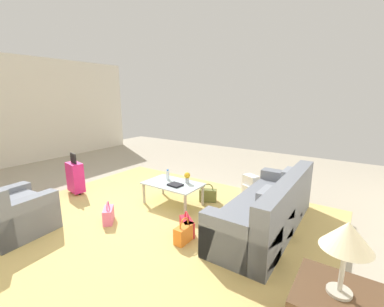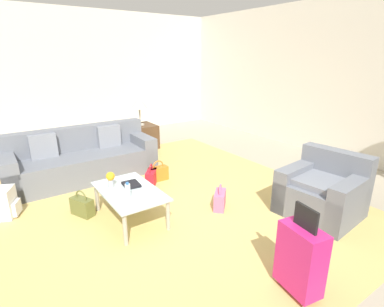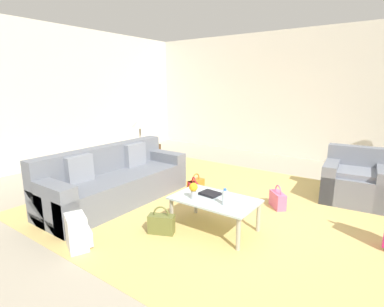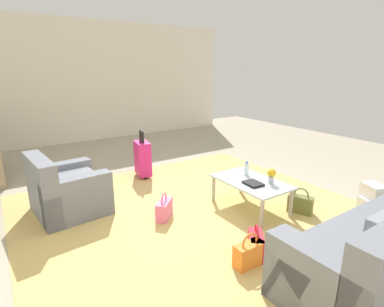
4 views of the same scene
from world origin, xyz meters
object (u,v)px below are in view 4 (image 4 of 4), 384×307
coffee_table_book (253,184)px  suitcase_magenta (143,158)px  handbag_red (256,244)px  coffee_table (251,184)px  backpack_white (372,199)px  armchair (65,192)px  water_bottle (246,169)px  handbag_orange (249,254)px  handbag_pink (164,209)px  flower_vase (272,175)px  handbag_olive (300,204)px

coffee_table_book → suitcase_magenta: (2.12, 0.62, -0.07)m
handbag_red → suitcase_magenta: bearing=-0.6°
coffee_table → backpack_white: coffee_table is taller
armchair → coffee_table_book: bearing=-124.1°
suitcase_magenta → armchair: bearing=115.7°
water_bottle → handbag_orange: bearing=138.0°
handbag_red → handbag_pink: bearing=18.0°
handbag_red → handbag_orange: same height
flower_vase → backpack_white: 1.42m
coffee_table → water_bottle: water_bottle is taller
flower_vase → handbag_red: 1.15m
coffee_table → suitcase_magenta: size_ratio=1.24×
handbag_pink → suitcase_magenta: bearing=-15.3°
flower_vase → backpack_white: bearing=-124.2°
flower_vase → armchair: bearing=56.8°
water_bottle → suitcase_magenta: bearing=24.0°
suitcase_magenta → handbag_olive: suitcase_magenta is taller
armchair → backpack_white: size_ratio=2.49×
handbag_red → handbag_orange: size_ratio=1.00×
coffee_table → handbag_orange: bearing=135.4°
handbag_red → handbag_olive: (0.36, -1.21, 0.00)m
water_bottle → coffee_table_book: 0.38m
suitcase_magenta → backpack_white: (-3.00, -1.99, -0.16)m
coffee_table → handbag_olive: size_ratio=2.94×
handbag_orange → backpack_white: bearing=-92.1°
flower_vase → handbag_olive: size_ratio=0.57×
water_bottle → suitcase_magenta: size_ratio=0.24×
suitcase_magenta → backpack_white: bearing=-146.4°
handbag_olive → handbag_orange: bearing=107.8°
suitcase_magenta → handbag_olive: size_ratio=2.37×
water_bottle → flower_vase: 0.42m
coffee_table → suitcase_magenta: bearing=19.3°
armchair → handbag_olive: size_ratio=2.78×
armchair → handbag_olive: armchair is taller
coffee_table → flower_vase: bearing=-145.7°
coffee_table_book → backpack_white: size_ratio=0.60×
armchair → suitcase_magenta: bearing=-64.3°
handbag_olive → water_bottle: bearing=29.3°
handbag_pink → backpack_white: (-1.41, -2.42, 0.06)m
armchair → handbag_pink: bearing=-130.4°
handbag_olive → coffee_table_book: bearing=57.7°
armchair → backpack_white: 4.15m
suitcase_magenta → flower_vase: bearing=-159.0°
flower_vase → handbag_orange: (-0.70, 1.06, -0.41)m
handbag_olive → handbag_orange: same height
handbag_olive → backpack_white: bearing=-122.8°
coffee_table_book → handbag_red: 1.01m
coffee_table_book → water_bottle: bearing=-24.1°
coffee_table_book → handbag_orange: bearing=139.2°
coffee_table → armchair: bearing=59.1°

